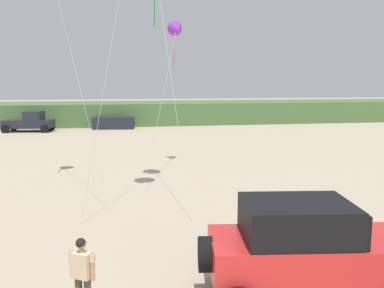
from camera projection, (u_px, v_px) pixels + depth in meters
dune_ridge at (79, 113)px, 47.37m from camera, size 90.00×8.78×2.43m
jeep at (308, 249)px, 9.06m from camera, size 4.98×2.93×2.26m
person_watching at (82, 272)px, 8.54m from camera, size 0.55×0.45×1.67m
distant_pickup at (30, 122)px, 40.16m from camera, size 4.82×2.95×1.98m
distant_sedan at (114, 123)px, 42.63m from camera, size 4.34×2.08×1.20m
kite_yellow_diamond at (176, 29)px, 22.40m from camera, size 2.77×5.82×8.10m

